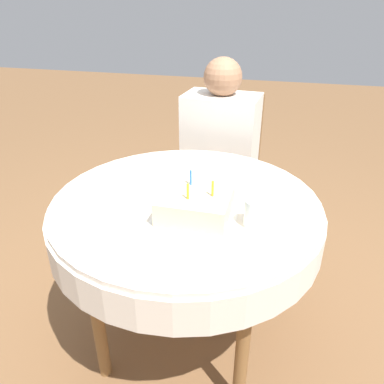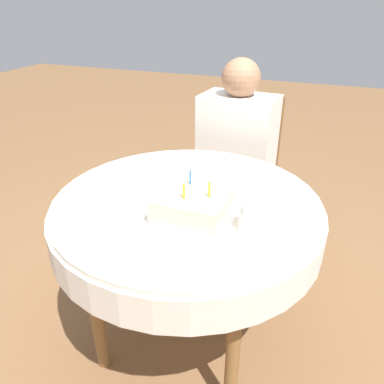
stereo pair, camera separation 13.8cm
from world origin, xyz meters
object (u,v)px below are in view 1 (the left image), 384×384
object	(u,v)px
chair	(223,163)
drinking_glass	(255,213)
person	(220,138)
birthday_cake	(196,203)

from	to	relation	value
chair	drinking_glass	bearing A→B (deg)	-69.46
person	drinking_glass	bearing A→B (deg)	-67.49
birthday_cake	person	bearing A→B (deg)	95.26
person	drinking_glass	world-z (taller)	person
chair	drinking_glass	size ratio (longest dim) A/B	9.16
birthday_cake	drinking_glass	size ratio (longest dim) A/B	2.43
birthday_cake	drinking_glass	xyz separation A→B (m)	(0.21, -0.03, 0.01)
person	chair	bearing A→B (deg)	90.00
drinking_glass	chair	bearing A→B (deg)	105.43
person	birthday_cake	xyz separation A→B (m)	(0.08, -0.91, 0.08)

